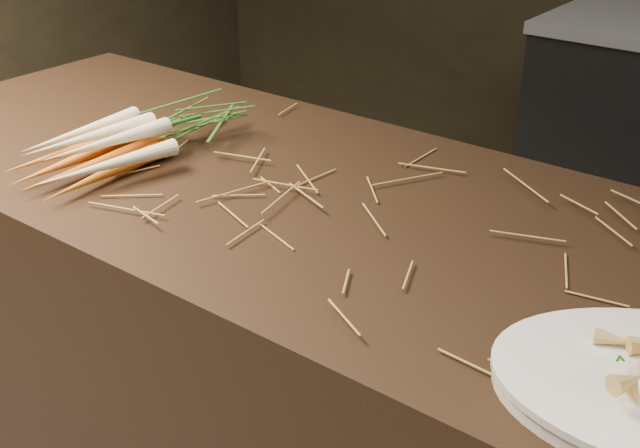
{
  "coord_description": "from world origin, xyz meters",
  "views": [
    {
      "loc": [
        0.47,
        -0.62,
        1.45
      ],
      "look_at": [
        -0.11,
        0.13,
        0.96
      ],
      "focal_mm": 45.0,
      "sensor_mm": 36.0,
      "label": 1
    }
  ],
  "objects": [
    {
      "name": "straw_bedding",
      "position": [
        0.0,
        0.3,
        0.91
      ],
      "size": [
        1.4,
        0.6,
        0.02
      ],
      "primitive_type": null,
      "color": "olive",
      "rests_on": "main_counter"
    },
    {
      "name": "root_veg_bunch",
      "position": [
        -0.59,
        0.27,
        0.95
      ],
      "size": [
        0.19,
        0.5,
        0.09
      ],
      "rotation": [
        0.0,
        0.0,
        -0.03
      ],
      "color": "orange",
      "rests_on": "main_counter"
    }
  ]
}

